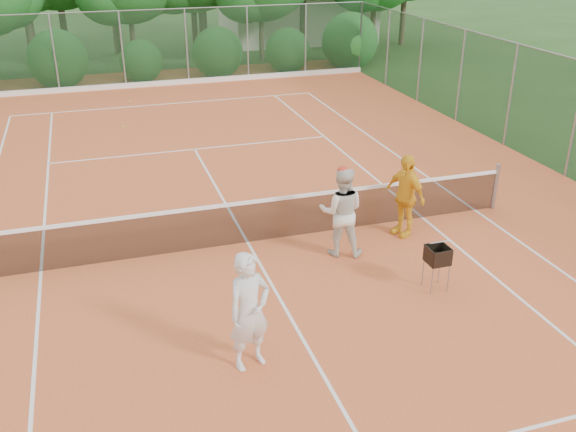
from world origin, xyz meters
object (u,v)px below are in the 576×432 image
object	(u,v)px
player_yellow	(405,195)
player_center_grp	(342,212)
player_white	(249,312)
ball_hopper	(438,256)

from	to	relation	value
player_yellow	player_center_grp	bearing A→B (deg)	-93.83
player_center_grp	player_yellow	bearing A→B (deg)	15.09
player_center_grp	player_white	bearing A→B (deg)	-131.89
player_white	player_yellow	size ratio (longest dim) A/B	1.05
player_center_grp	player_yellow	world-z (taller)	player_center_grp
player_center_grp	player_yellow	xyz separation A→B (m)	(1.61, 0.43, -0.03)
player_yellow	ball_hopper	distance (m)	2.30
ball_hopper	player_white	bearing A→B (deg)	-159.24
player_yellow	ball_hopper	bearing A→B (deg)	-30.75
player_yellow	ball_hopper	xyz separation A→B (m)	(-0.47, -2.24, -0.22)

